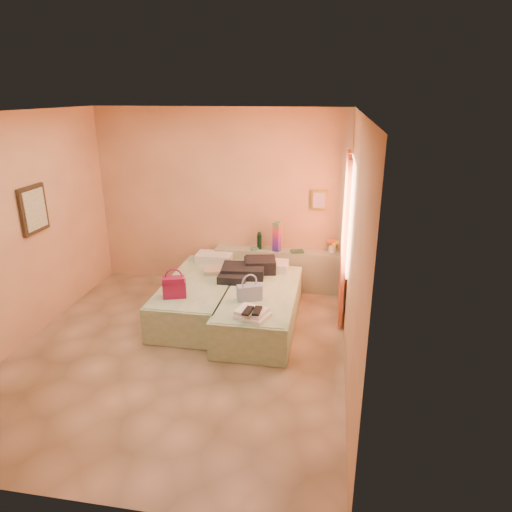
{
  "coord_description": "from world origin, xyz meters",
  "views": [
    {
      "loc": [
        1.75,
        -4.66,
        3.0
      ],
      "look_at": [
        0.81,
        0.85,
        0.98
      ],
      "focal_mm": 32.0,
      "sensor_mm": 36.0,
      "label": 1
    }
  ],
  "objects_px": {
    "bed_right": "(261,308)",
    "flower_vase": "(332,244)",
    "bed_left": "(201,296)",
    "green_book": "(297,251)",
    "headboard_ledge": "(279,269)",
    "water_bottle": "(259,241)",
    "blue_handbag": "(249,293)",
    "magenta_handbag": "(174,287)",
    "towel_stack": "(253,314)"
  },
  "relations": [
    {
      "from": "bed_right",
      "to": "flower_vase",
      "type": "height_order",
      "value": "flower_vase"
    },
    {
      "from": "bed_left",
      "to": "flower_vase",
      "type": "bearing_deg",
      "value": 31.27
    },
    {
      "from": "bed_right",
      "to": "green_book",
      "type": "bearing_deg",
      "value": 72.89
    },
    {
      "from": "green_book",
      "to": "headboard_ledge",
      "type": "bearing_deg",
      "value": 150.68
    },
    {
      "from": "water_bottle",
      "to": "blue_handbag",
      "type": "xyz_separation_m",
      "value": [
        0.13,
        -1.57,
        -0.18
      ]
    },
    {
      "from": "bed_left",
      "to": "water_bottle",
      "type": "height_order",
      "value": "water_bottle"
    },
    {
      "from": "magenta_handbag",
      "to": "blue_handbag",
      "type": "relative_size",
      "value": 0.96
    },
    {
      "from": "blue_handbag",
      "to": "towel_stack",
      "type": "bearing_deg",
      "value": -98.59
    },
    {
      "from": "headboard_ledge",
      "to": "bed_left",
      "type": "distance_m",
      "value": 1.45
    },
    {
      "from": "water_bottle",
      "to": "bed_left",
      "type": "bearing_deg",
      "value": -122.71
    },
    {
      "from": "bed_left",
      "to": "flower_vase",
      "type": "xyz_separation_m",
      "value": [
        1.82,
        1.09,
        0.53
      ]
    },
    {
      "from": "headboard_ledge",
      "to": "towel_stack",
      "type": "xyz_separation_m",
      "value": [
        -0.07,
        -2.05,
        0.23
      ]
    },
    {
      "from": "bed_right",
      "to": "blue_handbag",
      "type": "relative_size",
      "value": 6.48
    },
    {
      "from": "blue_handbag",
      "to": "towel_stack",
      "type": "height_order",
      "value": "blue_handbag"
    },
    {
      "from": "water_bottle",
      "to": "magenta_handbag",
      "type": "distance_m",
      "value": 1.85
    },
    {
      "from": "bed_left",
      "to": "blue_handbag",
      "type": "xyz_separation_m",
      "value": [
        0.8,
        -0.52,
        0.35
      ]
    },
    {
      "from": "bed_left",
      "to": "flower_vase",
      "type": "relative_size",
      "value": 7.8
    },
    {
      "from": "green_book",
      "to": "blue_handbag",
      "type": "xyz_separation_m",
      "value": [
        -0.48,
        -1.5,
        -0.07
      ]
    },
    {
      "from": "bed_right",
      "to": "flower_vase",
      "type": "relative_size",
      "value": 7.8
    },
    {
      "from": "bed_left",
      "to": "magenta_handbag",
      "type": "bearing_deg",
      "value": -105.48
    },
    {
      "from": "flower_vase",
      "to": "blue_handbag",
      "type": "bearing_deg",
      "value": -122.28
    },
    {
      "from": "green_book",
      "to": "blue_handbag",
      "type": "relative_size",
      "value": 0.62
    },
    {
      "from": "bed_right",
      "to": "towel_stack",
      "type": "height_order",
      "value": "towel_stack"
    },
    {
      "from": "bed_left",
      "to": "towel_stack",
      "type": "height_order",
      "value": "towel_stack"
    },
    {
      "from": "bed_left",
      "to": "flower_vase",
      "type": "height_order",
      "value": "flower_vase"
    },
    {
      "from": "water_bottle",
      "to": "blue_handbag",
      "type": "distance_m",
      "value": 1.58
    },
    {
      "from": "bed_left",
      "to": "bed_right",
      "type": "height_order",
      "value": "same"
    },
    {
      "from": "water_bottle",
      "to": "towel_stack",
      "type": "height_order",
      "value": "water_bottle"
    },
    {
      "from": "headboard_ledge",
      "to": "blue_handbag",
      "type": "xyz_separation_m",
      "value": [
        -0.2,
        -1.57,
        0.27
      ]
    },
    {
      "from": "bed_left",
      "to": "green_book",
      "type": "bearing_deg",
      "value": 37.93
    },
    {
      "from": "bed_right",
      "to": "towel_stack",
      "type": "relative_size",
      "value": 5.71
    },
    {
      "from": "green_book",
      "to": "magenta_handbag",
      "type": "relative_size",
      "value": 0.64
    },
    {
      "from": "headboard_ledge",
      "to": "blue_handbag",
      "type": "distance_m",
      "value": 1.6
    },
    {
      "from": "water_bottle",
      "to": "towel_stack",
      "type": "relative_size",
      "value": 0.77
    },
    {
      "from": "bed_right",
      "to": "blue_handbag",
      "type": "distance_m",
      "value": 0.47
    },
    {
      "from": "headboard_ledge",
      "to": "bed_right",
      "type": "distance_m",
      "value": 1.27
    },
    {
      "from": "water_bottle",
      "to": "flower_vase",
      "type": "xyz_separation_m",
      "value": [
        1.14,
        0.04,
        -0.01
      ]
    },
    {
      "from": "green_book",
      "to": "magenta_handbag",
      "type": "height_order",
      "value": "magenta_handbag"
    },
    {
      "from": "bed_left",
      "to": "water_bottle",
      "type": "bearing_deg",
      "value": 57.69
    },
    {
      "from": "flower_vase",
      "to": "water_bottle",
      "type": "bearing_deg",
      "value": -178.06
    },
    {
      "from": "water_bottle",
      "to": "towel_stack",
      "type": "distance_m",
      "value": 2.07
    },
    {
      "from": "magenta_handbag",
      "to": "towel_stack",
      "type": "bearing_deg",
      "value": -37.91
    },
    {
      "from": "blue_handbag",
      "to": "towel_stack",
      "type": "distance_m",
      "value": 0.5
    },
    {
      "from": "headboard_ledge",
      "to": "bed_left",
      "type": "bearing_deg",
      "value": -133.55
    },
    {
      "from": "water_bottle",
      "to": "green_book",
      "type": "distance_m",
      "value": 0.62
    },
    {
      "from": "bed_right",
      "to": "towel_stack",
      "type": "bearing_deg",
      "value": -87.42
    },
    {
      "from": "headboard_ledge",
      "to": "towel_stack",
      "type": "height_order",
      "value": "headboard_ledge"
    },
    {
      "from": "headboard_ledge",
      "to": "water_bottle",
      "type": "bearing_deg",
      "value": -179.44
    },
    {
      "from": "headboard_ledge",
      "to": "green_book",
      "type": "relative_size",
      "value": 10.78
    },
    {
      "from": "bed_right",
      "to": "flower_vase",
      "type": "xyz_separation_m",
      "value": [
        0.92,
        1.3,
        0.53
      ]
    }
  ]
}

